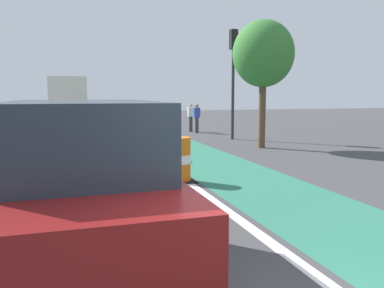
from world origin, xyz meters
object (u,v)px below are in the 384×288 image
at_px(parked_sedan_second, 75,143).
at_px(traffic_barrel_back, 136,133).
at_px(pedestrian_waiting, 191,117).
at_px(pedestrian_crossing, 197,117).
at_px(traffic_barrel_front, 179,160).
at_px(parked_suv_nearest, 85,184).
at_px(traffic_light_corner, 233,65).
at_px(delivery_truck_down_block, 68,98).
at_px(street_tree_sidewalk, 263,54).
at_px(traffic_barrel_mid, 149,143).

relative_size(parked_sedan_second, traffic_barrel_back, 3.78).
xyz_separation_m(parked_sedan_second, pedestrian_waiting, (6.55, 10.98, 0.03)).
relative_size(parked_sedan_second, pedestrian_crossing, 2.56).
relative_size(traffic_barrel_front, pedestrian_crossing, 0.68).
relative_size(parked_suv_nearest, traffic_light_corner, 0.91).
bearing_deg(traffic_barrel_back, pedestrian_waiting, 54.16).
distance_m(parked_sedan_second, pedestrian_crossing, 12.12).
height_order(parked_sedan_second, traffic_barrel_back, parked_sedan_second).
relative_size(traffic_light_corner, pedestrian_crossing, 3.17).
distance_m(delivery_truck_down_block, street_tree_sidewalk, 16.82).
bearing_deg(traffic_light_corner, delivery_truck_down_block, 122.27).
distance_m(traffic_barrel_mid, delivery_truck_down_block, 16.75).
relative_size(traffic_barrel_mid, traffic_light_corner, 0.21).
bearing_deg(traffic_barrel_back, street_tree_sidewalk, -23.38).
bearing_deg(traffic_barrel_back, traffic_light_corner, 13.84).
height_order(traffic_barrel_mid, traffic_light_corner, traffic_light_corner).
distance_m(traffic_barrel_front, traffic_barrel_back, 7.19).
bearing_deg(parked_suv_nearest, pedestrian_waiting, 69.23).
xyz_separation_m(parked_suv_nearest, traffic_barrel_back, (2.48, 11.59, -0.50)).
bearing_deg(pedestrian_crossing, pedestrian_waiting, 96.13).
height_order(traffic_barrel_front, street_tree_sidewalk, street_tree_sidewalk).
bearing_deg(traffic_barrel_front, delivery_truck_down_block, 97.24).
distance_m(traffic_barrel_mid, pedestrian_crossing, 9.31).
bearing_deg(pedestrian_crossing, parked_suv_nearest, -112.03).
distance_m(parked_suv_nearest, pedestrian_crossing, 17.61).
bearing_deg(street_tree_sidewalk, pedestrian_crossing, 94.81).
bearing_deg(delivery_truck_down_block, pedestrian_crossing, -50.49).
bearing_deg(traffic_barrel_mid, delivery_truck_down_block, 98.68).
xyz_separation_m(parked_sedan_second, traffic_barrel_back, (2.52, 5.40, -0.30)).
height_order(traffic_barrel_front, traffic_light_corner, traffic_light_corner).
bearing_deg(traffic_barrel_mid, parked_suv_nearest, -106.10).
bearing_deg(traffic_barrel_mid, pedestrian_crossing, 62.63).
height_order(traffic_barrel_front, delivery_truck_down_block, delivery_truck_down_block).
relative_size(parked_suv_nearest, parked_sedan_second, 1.12).
height_order(traffic_barrel_back, pedestrian_waiting, pedestrian_waiting).
distance_m(traffic_barrel_mid, traffic_light_corner, 7.43).
bearing_deg(traffic_light_corner, traffic_barrel_back, -166.16).
distance_m(traffic_light_corner, pedestrian_waiting, 5.19).
height_order(traffic_barrel_back, traffic_light_corner, traffic_light_corner).
xyz_separation_m(traffic_barrel_back, traffic_light_corner, (4.78, 1.18, 2.97)).
relative_size(pedestrian_crossing, street_tree_sidewalk, 0.32).
xyz_separation_m(traffic_barrel_back, pedestrian_waiting, (4.04, 5.59, 0.33)).
height_order(parked_suv_nearest, pedestrian_waiting, parked_suv_nearest).
xyz_separation_m(parked_sedan_second, traffic_barrel_front, (2.41, -1.80, -0.30)).
relative_size(parked_suv_nearest, pedestrian_crossing, 2.87).
bearing_deg(traffic_light_corner, pedestrian_waiting, 99.60).
height_order(traffic_light_corner, pedestrian_crossing, traffic_light_corner).
bearing_deg(street_tree_sidewalk, delivery_truck_down_block, 116.14).
xyz_separation_m(traffic_light_corner, pedestrian_crossing, (-0.65, 3.56, -2.64)).
relative_size(parked_sedan_second, traffic_barrel_mid, 3.78).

